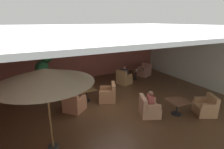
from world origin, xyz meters
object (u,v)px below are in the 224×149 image
Objects in this scene: armchair_front_left_east at (124,79)px; cafe_table_front_right at (86,91)px; armchair_mid_center_east at (206,107)px; patron_blue_shirt at (124,73)px; patron_by_window at (150,99)px; armchair_mid_center_north at (149,108)px; potted_tree_left_corner at (43,75)px; iced_drink_cup at (137,70)px; cafe_table_front_left at (135,73)px; armchair_front_right_east at (74,104)px; armchair_front_right_north at (76,89)px; cafe_table_mid_center at (177,103)px; armchair_front_right_south at (108,94)px; patio_umbrella_tall_red at (45,76)px; potted_tree_mid_left at (47,63)px; armchair_front_left_north at (144,71)px.

cafe_table_front_right is at bearing -156.23° from armchair_front_left_east.
patron_blue_shirt reaches higher than armchair_mid_center_east.
patron_by_window reaches higher than cafe_table_front_right.
armchair_mid_center_north is 0.55× the size of potted_tree_left_corner.
armchair_front_left_east is 1.18m from iced_drink_cup.
cafe_table_front_right is (-3.91, -1.63, 0.06)m from cafe_table_front_left.
armchair_mid_center_north is 5.17m from potted_tree_left_corner.
cafe_table_front_left is at bearing 19.57° from patron_blue_shirt.
armchair_mid_center_north reaches higher than cafe_table_front_left.
armchair_front_right_east reaches higher than cafe_table_front_right.
armchair_front_left_east is 3.80m from armchair_mid_center_north.
armchair_front_right_north is 4.17m from iced_drink_cup.
patron_by_window reaches higher than cafe_table_mid_center.
patron_blue_shirt reaches higher than armchair_front_right_north.
armchair_mid_center_north is at bearing -118.35° from iced_drink_cup.
armchair_front_right_east is at bearing 149.05° from cafe_table_mid_center.
armchair_front_right_east is 1.04× the size of armchair_mid_center_north.
potted_tree_left_corner reaches higher than patron_blue_shirt.
patio_umbrella_tall_red reaches higher than armchair_front_right_south.
patron_blue_shirt is 3.84m from patron_by_window.
potted_tree_mid_left is at bearing 82.85° from patio_umbrella_tall_red.
armchair_front_left_east reaches higher than cafe_table_front_left.
armchair_front_left_east reaches higher than iced_drink_cup.
armchair_front_right_north is at bearing 101.32° from cafe_table_front_right.
armchair_front_left_east is 0.39m from patron_blue_shirt.
armchair_front_right_north is 1.85m from armchair_front_right_south.
patron_by_window is (-1.01, -3.70, -0.02)m from patron_blue_shirt.
armchair_front_left_east is 4.63m from potted_tree_left_corner.
cafe_table_mid_center is at bearing -55.04° from potted_tree_mid_left.
cafe_table_front_right is at bearing 155.68° from armchair_front_right_south.
armchair_front_right_south is (0.95, -0.43, -0.19)m from cafe_table_front_right.
armchair_front_left_north is 0.93× the size of armchair_mid_center_east.
patio_umbrella_tall_red is 4.07m from potted_tree_left_corner.
potted_tree_left_corner is at bearing 144.27° from cafe_table_front_right.
patio_umbrella_tall_red reaches higher than cafe_table_mid_center.
potted_tree_mid_left reaches higher than armchair_front_left_north.
potted_tree_left_corner reaches higher than cafe_table_front_right.
armchair_front_left_east is at bearing 90.95° from cafe_table_mid_center.
patron_by_window is at bearing -60.42° from potted_tree_mid_left.
patron_by_window is 5.98× the size of iced_drink_cup.
armchair_front_left_north is 6.80m from potted_tree_left_corner.
armchair_mid_center_north is (-1.01, -3.67, -0.03)m from armchair_front_left_east.
armchair_front_right_east is at bearing -154.64° from armchair_front_left_north.
armchair_front_right_east is 5.20m from iced_drink_cup.
cafe_table_front_left is 0.69× the size of armchair_front_left_north.
potted_tree_mid_left reaches higher than cafe_table_front_left.
iced_drink_cup is at bearing 12.33° from patron_blue_shirt.
armchair_mid_center_east is (1.04, -0.54, -0.18)m from cafe_table_mid_center.
armchair_front_right_east is 1.75m from armchair_front_right_south.
armchair_front_right_east is 2.32m from potted_tree_left_corner.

